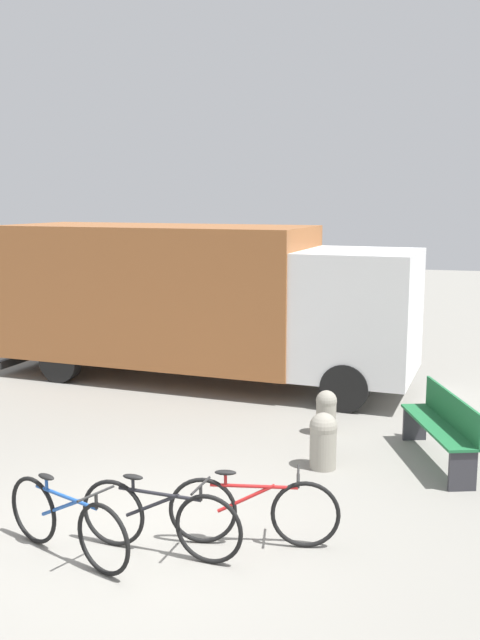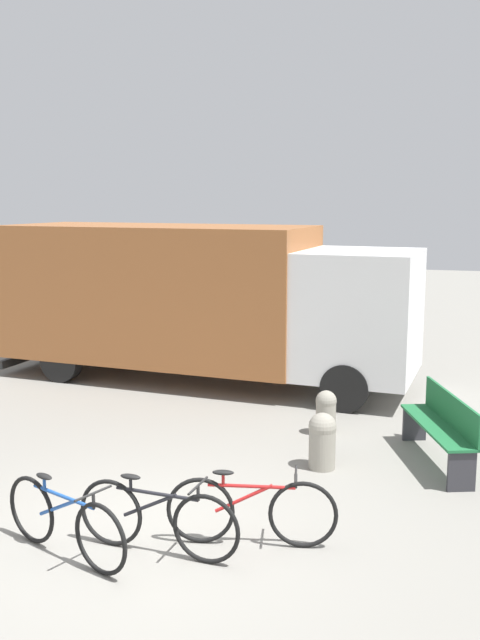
# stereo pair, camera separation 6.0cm
# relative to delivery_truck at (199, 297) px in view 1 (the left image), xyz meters

# --- Properties ---
(ground_plane) EXTENTS (60.00, 60.00, 0.00)m
(ground_plane) POSITION_rel_delivery_truck_xyz_m (1.44, -6.38, -1.62)
(ground_plane) COLOR gray
(delivery_truck) EXTENTS (8.09, 3.07, 2.96)m
(delivery_truck) POSITION_rel_delivery_truck_xyz_m (0.00, 0.00, 0.00)
(delivery_truck) COLOR #99592D
(delivery_truck) RESTS_ON ground
(park_bench) EXTENTS (1.01, 1.96, 0.94)m
(park_bench) POSITION_rel_delivery_truck_xyz_m (4.47, -3.35, -1.08)
(park_bench) COLOR #1E6638
(park_bench) RESTS_ON ground
(bicycle_near) EXTENTS (1.62, 0.72, 0.79)m
(bicycle_near) POSITION_rel_delivery_truck_xyz_m (0.91, -6.92, -1.25)
(bicycle_near) COLOR black
(bicycle_near) RESTS_ON ground
(bicycle_middle) EXTENTS (1.73, 0.44, 0.79)m
(bicycle_middle) POSITION_rel_delivery_truck_xyz_m (1.76, -6.62, -1.25)
(bicycle_middle) COLOR black
(bicycle_middle) RESTS_ON ground
(bicycle_far) EXTENTS (1.72, 0.46, 0.79)m
(bicycle_far) POSITION_rel_delivery_truck_xyz_m (2.60, -6.21, -1.25)
(bicycle_far) COLOR black
(bicycle_far) RESTS_ON ground
(bollard_near_bench) EXTENTS (0.36, 0.36, 0.74)m
(bollard_near_bench) POSITION_rel_delivery_truck_xyz_m (2.97, -3.93, -1.22)
(bollard_near_bench) COLOR gray
(bollard_near_bench) RESTS_ON ground
(bollard_far_bench) EXTENTS (0.31, 0.31, 0.67)m
(bollard_far_bench) POSITION_rel_delivery_truck_xyz_m (2.82, -2.58, -1.26)
(bollard_far_bench) COLOR gray
(bollard_far_bench) RESTS_ON ground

